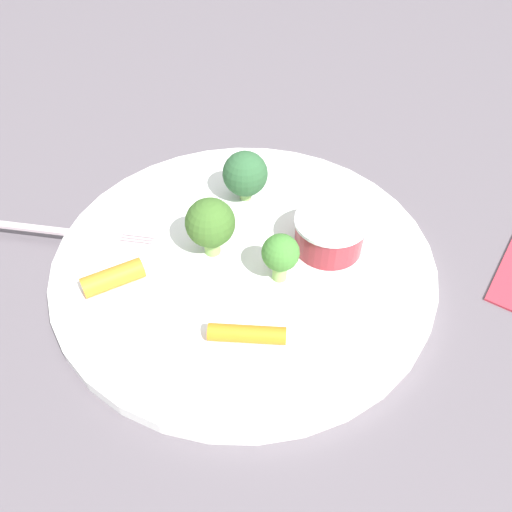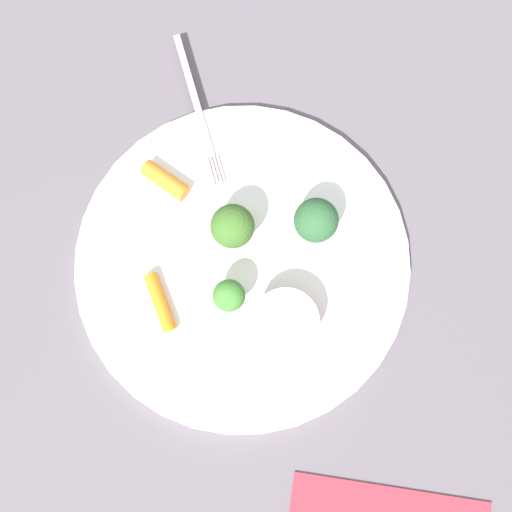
# 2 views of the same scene
# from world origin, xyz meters

# --- Properties ---
(ground_plane) EXTENTS (2.40, 2.40, 0.00)m
(ground_plane) POSITION_xyz_m (0.00, 0.00, 0.00)
(ground_plane) COLOR #5D565D
(plate) EXTENTS (0.32, 0.32, 0.01)m
(plate) POSITION_xyz_m (0.00, 0.00, 0.01)
(plate) COLOR white
(plate) RESTS_ON ground_plane
(sauce_cup) EXTENTS (0.06, 0.06, 0.03)m
(sauce_cup) POSITION_xyz_m (0.06, -0.04, 0.03)
(sauce_cup) COLOR maroon
(sauce_cup) RESTS_ON plate
(broccoli_floret_0) EXTENTS (0.04, 0.04, 0.05)m
(broccoli_floret_0) POSITION_xyz_m (-0.02, 0.02, 0.04)
(broccoli_floret_0) COLOR #8ABD5D
(broccoli_floret_0) RESTS_ON plate
(broccoli_floret_1) EXTENTS (0.04, 0.04, 0.05)m
(broccoli_floret_1) POSITION_xyz_m (0.05, 0.06, 0.04)
(broccoli_floret_1) COLOR #84B361
(broccoli_floret_1) RESTS_ON plate
(broccoli_floret_2) EXTENTS (0.03, 0.03, 0.04)m
(broccoli_floret_2) POSITION_xyz_m (0.01, -0.04, 0.04)
(broccoli_floret_2) COLOR #91C162
(broccoli_floret_2) RESTS_ON plate
(carrot_stick_0) EXTENTS (0.05, 0.02, 0.02)m
(carrot_stick_0) POSITION_xyz_m (-0.10, 0.04, 0.02)
(carrot_stick_0) COLOR orange
(carrot_stick_0) RESTS_ON plate
(carrot_stick_1) EXTENTS (0.05, 0.05, 0.01)m
(carrot_stick_1) POSITION_xyz_m (-0.05, -0.07, 0.02)
(carrot_stick_1) COLOR orange
(carrot_stick_1) RESTS_ON plate
(fork) EXTENTS (0.12, 0.13, 0.00)m
(fork) POSITION_xyz_m (-0.11, 0.12, 0.01)
(fork) COLOR #C2AFB6
(fork) RESTS_ON plate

